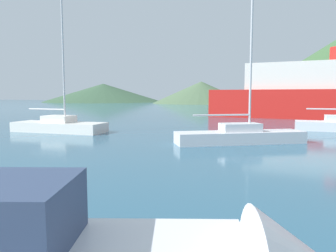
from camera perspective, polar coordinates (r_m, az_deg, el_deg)
name	(u,v)px	position (r m, az deg, el deg)	size (l,w,h in m)	color
sailboat_inner	(240,135)	(18.08, 12.44, -1.56)	(6.81, 4.99, 7.67)	silver
sailboat_middle	(59,125)	(24.10, -18.42, 0.17)	(6.72, 2.38, 10.89)	white
hill_west	(103,93)	(116.26, -11.20, 5.70)	(40.79, 40.79, 6.24)	#38563D
hill_central	(201,92)	(96.06, 5.79, 5.85)	(28.42, 28.42, 6.31)	#4C6647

